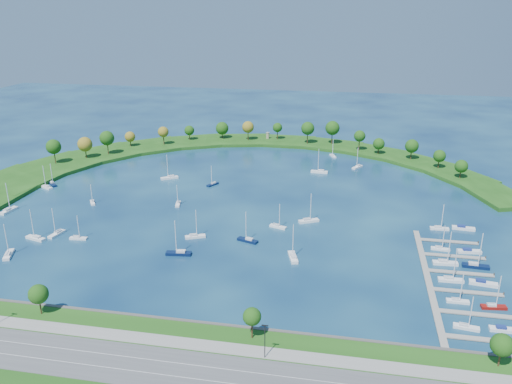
% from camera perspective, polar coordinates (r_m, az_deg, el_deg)
% --- Properties ---
extents(ground, '(700.00, 700.00, 0.00)m').
position_cam_1_polar(ground, '(249.28, -1.34, -1.18)').
color(ground, '#081E46').
rests_on(ground, ground).
extents(south_shoreline, '(420.00, 43.10, 11.60)m').
position_cam_1_polar(south_shoreline, '(145.46, -11.94, -18.12)').
color(south_shoreline, '#1B4813').
rests_on(south_shoreline, ground).
extents(breakwater, '(286.74, 247.64, 2.00)m').
position_cam_1_polar(breakwater, '(305.24, -7.98, 2.82)').
color(breakwater, '#1B4813').
rests_on(breakwater, ground).
extents(breakwater_trees, '(236.23, 89.31, 15.54)m').
position_cam_1_polar(breakwater_trees, '(330.59, -1.10, 6.08)').
color(breakwater_trees, '#382314').
rests_on(breakwater_trees, breakwater).
extents(harbor_tower, '(2.60, 2.60, 4.46)m').
position_cam_1_polar(harbor_tower, '(361.79, 1.30, 6.25)').
color(harbor_tower, gray).
rests_on(harbor_tower, breakwater).
extents(dock_system, '(24.28, 82.00, 1.60)m').
position_cam_1_polar(dock_system, '(192.32, 20.55, -9.14)').
color(dock_system, gray).
rests_on(dock_system, ground).
extents(moored_boat_0, '(6.40, 8.32, 12.27)m').
position_cam_1_polar(moored_boat_0, '(308.04, 11.10, 2.78)').
color(moored_boat_0, white).
rests_on(moored_boat_0, ground).
extents(moored_boat_1, '(9.01, 5.11, 12.77)m').
position_cam_1_polar(moored_boat_1, '(208.64, -0.92, -5.25)').
color(moored_boat_1, '#09173B').
rests_on(moored_boat_1, ground).
extents(moored_boat_2, '(9.13, 6.34, 13.19)m').
position_cam_1_polar(moored_boat_2, '(228.02, 5.80, -3.09)').
color(moored_boat_2, white).
rests_on(moored_boat_2, ground).
extents(moored_boat_3, '(9.21, 4.72, 13.03)m').
position_cam_1_polar(moored_boat_3, '(228.56, -23.08, -4.62)').
color(moored_boat_3, white).
rests_on(moored_boat_3, ground).
extents(moored_boat_4, '(5.57, 9.02, 12.85)m').
position_cam_1_polar(moored_boat_4, '(218.35, -25.59, -6.16)').
color(moored_boat_4, white).
rests_on(moored_boat_4, ground).
extents(moored_boat_5, '(9.84, 3.83, 14.10)m').
position_cam_1_polar(moored_boat_5, '(200.28, -8.49, -6.60)').
color(moored_boat_5, '#09173B').
rests_on(moored_boat_5, ground).
extents(moored_boat_6, '(8.48, 5.48, 12.13)m').
position_cam_1_polar(moored_boat_6, '(213.47, -6.73, -4.80)').
color(moored_boat_6, white).
rests_on(moored_boat_6, ground).
extents(moored_boat_7, '(3.44, 7.25, 10.27)m').
position_cam_1_polar(moored_boat_7, '(248.95, -8.58, -1.22)').
color(moored_boat_7, white).
rests_on(moored_boat_7, ground).
extents(moored_boat_8, '(8.35, 5.98, 12.13)m').
position_cam_1_polar(moored_boat_8, '(289.53, -22.05, 0.55)').
color(moored_boat_8, white).
rests_on(moored_boat_8, ground).
extents(moored_boat_9, '(5.07, 9.64, 13.64)m').
position_cam_1_polar(moored_boat_9, '(195.69, 4.09, -7.09)').
color(moored_boat_9, white).
rests_on(moored_boat_9, ground).
extents(moored_boat_10, '(7.22, 2.66, 10.38)m').
position_cam_1_polar(moored_boat_10, '(222.69, -18.98, -4.74)').
color(moored_boat_10, white).
rests_on(moored_boat_10, ground).
extents(moored_boat_11, '(3.73, 9.56, 13.69)m').
position_cam_1_polar(moored_boat_11, '(263.71, -25.56, -1.78)').
color(moored_boat_11, white).
rests_on(moored_boat_11, ground).
extents(moored_boat_12, '(5.38, 7.40, 10.78)m').
position_cam_1_polar(moored_boat_12, '(273.88, -4.79, 0.92)').
color(moored_boat_12, '#09173B').
rests_on(moored_boat_12, ground).
extents(moored_boat_13, '(3.82, 8.51, 12.09)m').
position_cam_1_polar(moored_boat_13, '(229.62, -21.07, -4.24)').
color(moored_boat_13, white).
rests_on(moored_boat_13, ground).
extents(moored_boat_14, '(4.80, 7.60, 10.84)m').
position_cam_1_polar(moored_boat_14, '(328.64, 8.45, 4.01)').
color(moored_boat_14, white).
rests_on(moored_boat_14, ground).
extents(moored_boat_15, '(9.34, 7.37, 13.87)m').
position_cam_1_polar(moored_boat_15, '(286.95, -9.48, 1.62)').
color(moored_boat_15, white).
rests_on(moored_boat_15, ground).
extents(moored_boat_16, '(9.64, 3.28, 13.95)m').
position_cam_1_polar(moored_boat_16, '(295.49, 7.00, 2.29)').
color(moored_boat_16, white).
rests_on(moored_boat_16, ground).
extents(moored_boat_17, '(5.13, 6.69, 9.86)m').
position_cam_1_polar(moored_boat_17, '(259.93, -17.55, -1.04)').
color(moored_boat_17, white).
rests_on(moored_boat_17, ground).
extents(moored_boat_18, '(7.78, 4.48, 11.04)m').
position_cam_1_polar(moored_boat_18, '(221.43, 2.43, -3.74)').
color(moored_boat_18, white).
rests_on(moored_boat_18, ground).
extents(moored_boat_19, '(7.40, 7.38, 12.00)m').
position_cam_1_polar(moored_boat_19, '(293.47, -21.47, 0.88)').
color(moored_boat_19, '#09173B').
rests_on(moored_boat_19, ground).
extents(docked_boat_0, '(7.59, 3.08, 10.84)m').
position_cam_1_polar(docked_boat_0, '(168.58, 22.13, -13.51)').
color(docked_boat_0, white).
rests_on(docked_boat_0, ground).
extents(docked_boat_1, '(8.11, 2.31, 1.65)m').
position_cam_1_polar(docked_boat_1, '(171.87, 25.57, -13.47)').
color(docked_boat_1, white).
rests_on(docked_boat_1, ground).
extents(docked_boat_2, '(7.07, 2.00, 10.39)m').
position_cam_1_polar(docked_boat_2, '(180.67, 21.30, -11.02)').
color(docked_boat_2, white).
rests_on(docked_boat_2, ground).
extents(docked_boat_3, '(8.03, 3.12, 11.49)m').
position_cam_1_polar(docked_boat_3, '(181.80, 24.68, -11.32)').
color(docked_boat_3, maroon).
rests_on(docked_boat_3, ground).
extents(docked_boat_4, '(8.58, 2.62, 12.52)m').
position_cam_1_polar(docked_boat_4, '(192.36, 20.62, -8.95)').
color(docked_boat_4, white).
rests_on(docked_boat_4, ground).
extents(docked_boat_5, '(9.46, 3.84, 1.88)m').
position_cam_1_polar(docked_boat_5, '(194.37, 23.70, -9.16)').
color(docked_boat_5, white).
rests_on(docked_boat_5, ground).
extents(docked_boat_6, '(9.07, 3.01, 13.14)m').
position_cam_1_polar(docked_boat_6, '(203.39, 20.08, -7.26)').
color(docked_boat_6, white).
rests_on(docked_boat_6, ground).
extents(docked_boat_7, '(9.52, 3.27, 13.76)m').
position_cam_1_polar(docked_boat_7, '(205.11, 23.00, -7.42)').
color(docked_boat_7, '#09173B').
rests_on(docked_boat_7, ground).
extents(docked_boat_8, '(7.24, 2.67, 10.40)m').
position_cam_1_polar(docked_boat_8, '(214.12, 19.62, -5.83)').
color(docked_boat_8, white).
rests_on(docked_boat_8, ground).
extents(docked_boat_9, '(9.19, 3.51, 1.83)m').
position_cam_1_polar(docked_boat_9, '(215.83, 22.37, -6.04)').
color(docked_boat_9, white).
rests_on(docked_boat_9, ground).
extents(docked_boat_10, '(7.83, 2.45, 11.40)m').
position_cam_1_polar(docked_boat_10, '(232.79, 19.52, -3.72)').
color(docked_boat_10, white).
rests_on(docked_boat_10, ground).
extents(docked_boat_11, '(9.46, 3.41, 1.89)m').
position_cam_1_polar(docked_boat_11, '(236.53, 21.83, -3.69)').
color(docked_boat_11, white).
rests_on(docked_boat_11, ground).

